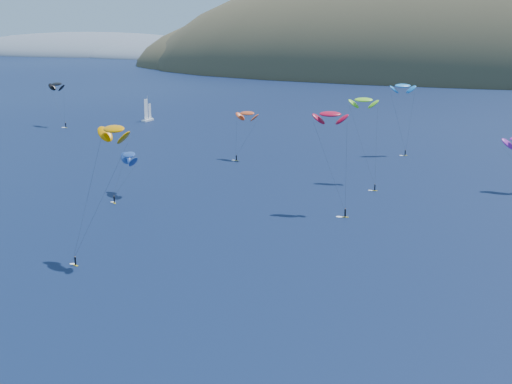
% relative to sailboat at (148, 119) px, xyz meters
% --- Properties ---
extents(headland, '(460.00, 250.00, 60.00)m').
position_rel_sailboat_xyz_m(headland, '(-336.89, 531.50, -4.27)').
color(headland, slate).
rests_on(headland, ground).
extents(sailboat, '(8.34, 7.27, 10.60)m').
position_rel_sailboat_xyz_m(sailboat, '(0.00, 0.00, 0.00)').
color(sailboat, white).
rests_on(sailboat, ground).
extents(kitesurfer_1, '(8.18, 7.33, 16.02)m').
position_rel_sailboat_xyz_m(kitesurfer_1, '(68.08, -63.68, 12.96)').
color(kitesurfer_1, gold).
rests_on(kitesurfer_1, ground).
extents(kitesurfer_2, '(10.15, 9.83, 25.35)m').
position_rel_sailboat_xyz_m(kitesurfer_2, '(79.08, -158.75, 22.20)').
color(kitesurfer_2, gold).
rests_on(kitesurfer_2, ground).
extents(kitesurfer_3, '(10.06, 12.83, 23.25)m').
position_rel_sailboat_xyz_m(kitesurfer_3, '(106.83, -82.16, 20.28)').
color(kitesurfer_3, gold).
rests_on(kitesurfer_3, ground).
extents(kitesurfer_4, '(8.48, 6.49, 23.56)m').
position_rel_sailboat_xyz_m(kitesurfer_4, '(110.65, -40.03, 20.44)').
color(kitesurfer_4, gold).
rests_on(kitesurfer_4, ground).
extents(kitesurfer_9, '(9.49, 6.97, 23.52)m').
position_rel_sailboat_xyz_m(kitesurfer_9, '(106.05, -114.58, 20.50)').
color(kitesurfer_9, gold).
rests_on(kitesurfer_9, ground).
extents(kitesurfer_10, '(8.60, 14.39, 11.90)m').
position_rel_sailboat_xyz_m(kitesurfer_10, '(56.92, -115.40, 8.69)').
color(kitesurfer_10, gold).
rests_on(kitesurfer_10, ground).
extents(kitesurfer_12, '(11.96, 8.59, 18.95)m').
position_rel_sailboat_xyz_m(kitesurfer_12, '(-27.30, -23.31, 15.56)').
color(kitesurfer_12, gold).
rests_on(kitesurfer_12, ground).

